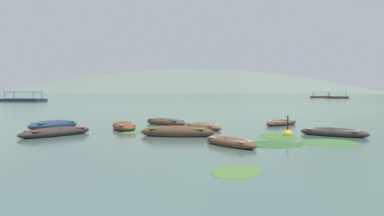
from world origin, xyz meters
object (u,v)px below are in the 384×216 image
rowboat_0 (177,132)px  ferry_2 (337,97)px  rowboat_6 (334,133)px  rowboat_7 (166,122)px  rowboat_4 (281,123)px  rowboat_5 (203,127)px  rowboat_1 (230,142)px  ferry_1 (321,97)px  mooring_buoy (288,135)px  rowboat_3 (124,126)px  ferry_0 (23,100)px  rowboat_8 (53,125)px  rowboat_2 (56,132)px

rowboat_0 → ferry_2: size_ratio=0.46×
rowboat_6 → rowboat_7: size_ratio=0.96×
rowboat_4 → ferry_2: ferry_2 is taller
rowboat_5 → rowboat_1: bearing=-79.3°
ferry_1 → mooring_buoy: 151.99m
rowboat_0 → rowboat_1: rowboat_0 is taller
rowboat_3 → ferry_2: ferry_2 is taller
ferry_1 → ferry_2: same height
rowboat_3 → rowboat_6: rowboat_3 is taller
mooring_buoy → rowboat_1: bearing=-128.2°
rowboat_4 → ferry_0: (-51.79, 67.93, 0.29)m
rowboat_5 → ferry_0: ferry_0 is taller
ferry_2 → mooring_buoy: ferry_2 is taller
rowboat_6 → rowboat_3: bearing=166.2°
ferry_0 → ferry_2: same height
rowboat_7 → ferry_1: bearing=72.3°
rowboat_7 → ferry_1: size_ratio=0.44×
rowboat_0 → ferry_0: ferry_0 is taller
rowboat_3 → rowboat_4: rowboat_3 is taller
rowboat_6 → ferry_2: (37.67, 133.02, 0.28)m
rowboat_5 → rowboat_8: (-9.25, -0.11, 0.04)m
rowboat_5 → rowboat_2: bearing=-150.6°
rowboat_2 → rowboat_5: size_ratio=1.36×
rowboat_2 → rowboat_8: (-1.83, 4.07, 0.03)m
rowboat_4 → mooring_buoy: size_ratio=2.52×
rowboat_4 → rowboat_5: size_ratio=0.97×
rowboat_3 → ferry_1: 151.30m
rowboat_4 → mooring_buoy: 7.33m
rowboat_6 → rowboat_7: rowboat_7 is taller
rowboat_3 → rowboat_8: bearing=174.6°
rowboat_3 → ferry_2: bearing=69.3°
rowboat_4 → rowboat_8: bearing=-166.4°
mooring_buoy → ferry_0: bearing=124.1°
rowboat_3 → ferry_0: bearing=120.2°
ferry_1 → ferry_2: size_ratio=1.01×
rowboat_7 → ferry_2: bearing=69.5°
rowboat_6 → ferry_0: 91.82m
ferry_2 → rowboat_6: bearing=-105.8°
ferry_0 → rowboat_3: bearing=-59.8°
rowboat_6 → rowboat_0: bearing=-175.1°
rowboat_3 → rowboat_7: rowboat_3 is taller
rowboat_4 → rowboat_8: rowboat_8 is taller
rowboat_3 → rowboat_5: (4.74, 0.54, -0.03)m
rowboat_0 → ferry_1: (43.03, 147.46, 0.23)m
rowboat_6 → ferry_2: 138.25m
rowboat_2 → rowboat_4: 14.70m
rowboat_1 → rowboat_6: (5.37, 4.29, 0.02)m
rowboat_3 → mooring_buoy: mooring_buoy is taller
rowboat_0 → ferry_1: size_ratio=0.46×
rowboat_5 → rowboat_6: (6.81, -3.37, 0.01)m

